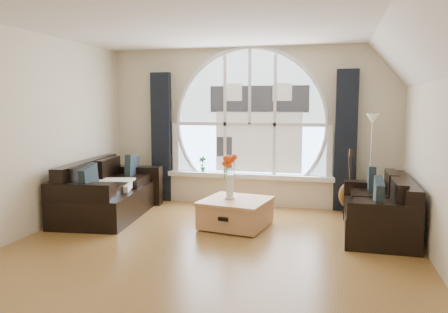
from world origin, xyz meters
TOP-DOWN VIEW (x-y plane):
  - ground at (0.00, 0.00)m, footprint 5.00×5.50m
  - ceiling at (0.00, 0.00)m, footprint 5.00×5.50m
  - wall_back at (0.00, 2.75)m, footprint 5.00×0.01m
  - wall_front at (0.00, -2.75)m, footprint 5.00×0.01m
  - wall_left at (-2.50, 0.00)m, footprint 0.01×5.50m
  - wall_right at (2.50, 0.00)m, footprint 0.01×5.50m
  - attic_slope at (2.20, 0.00)m, footprint 0.92×5.50m
  - arched_window at (0.00, 2.72)m, footprint 2.60×0.06m
  - window_sill at (0.00, 2.65)m, footprint 2.90×0.22m
  - window_frame at (0.00, 2.69)m, footprint 2.76×0.08m
  - neighbor_house at (0.15, 2.71)m, footprint 1.70×0.02m
  - curtain_left at (-1.60, 2.63)m, footprint 0.35×0.12m
  - curtain_right at (1.60, 2.63)m, footprint 0.35×0.12m
  - sofa_left at (-1.96, 1.38)m, footprint 1.18×2.03m
  - sofa_right at (2.01, 1.39)m, footprint 0.88×1.72m
  - coffee_chest at (0.09, 1.25)m, footprint 1.04×1.04m
  - throw_blanket at (-1.86, 1.34)m, footprint 0.66×0.66m
  - vase_flowers at (-0.01, 1.28)m, footprint 0.24×0.24m
  - floor_lamp at (1.98, 2.38)m, footprint 0.24×0.24m
  - guitar at (1.68, 2.39)m, footprint 0.42×0.35m
  - potted_plant at (-0.84, 2.65)m, footprint 0.16×0.12m

SIDE VIEW (x-z plane):
  - ground at x=0.00m, z-range -0.01..0.01m
  - coffee_chest at x=0.09m, z-range 0.00..0.44m
  - sofa_left at x=-1.96m, z-range -0.03..0.83m
  - sofa_right at x=2.01m, z-range 0.02..0.78m
  - throw_blanket at x=-1.86m, z-range 0.45..0.55m
  - window_sill at x=0.00m, z-range 0.47..0.55m
  - guitar at x=1.68m, z-range 0.00..1.06m
  - potted_plant at x=-0.84m, z-range 0.55..0.82m
  - vase_flowers at x=-0.01m, z-range 0.44..1.14m
  - floor_lamp at x=1.98m, z-range 0.00..1.60m
  - curtain_left at x=-1.60m, z-range 0.00..2.30m
  - curtain_right at x=1.60m, z-range 0.00..2.30m
  - wall_back at x=0.00m, z-range 0.00..2.70m
  - wall_front at x=0.00m, z-range 0.00..2.70m
  - wall_left at x=-2.50m, z-range 0.00..2.70m
  - wall_right at x=2.50m, z-range 0.00..2.70m
  - neighbor_house at x=0.15m, z-range 0.75..2.25m
  - arched_window at x=0.00m, z-range 0.55..2.70m
  - window_frame at x=0.00m, z-range 0.55..2.70m
  - attic_slope at x=2.20m, z-range 1.99..2.71m
  - ceiling at x=0.00m, z-range 2.70..2.71m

